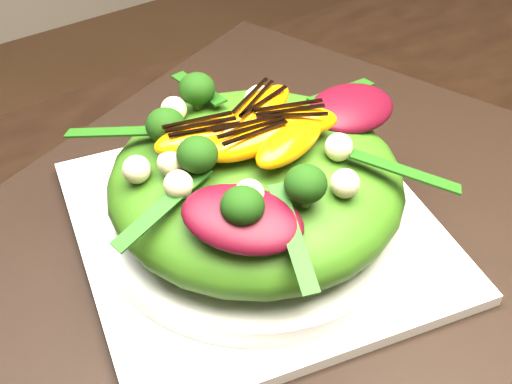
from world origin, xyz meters
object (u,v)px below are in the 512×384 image
lettuce_mound (256,182)px  orange_segment (216,132)px  salad_bowl (256,215)px  plate_base (256,228)px  dining_table (482,365)px  placemat (256,234)px

lettuce_mound → orange_segment: bearing=144.9°
lettuce_mound → salad_bowl: bearing=180.0°
orange_segment → plate_base: bearing=-35.1°
salad_bowl → lettuce_mound: size_ratio=1.08×
dining_table → placemat: bearing=112.2°
placemat → plate_base: (-0.00, 0.00, 0.01)m
plate_base → lettuce_mound: size_ratio=1.21×
placemat → lettuce_mound: 0.05m
dining_table → plate_base: bearing=112.2°
placemat → orange_segment: orange_segment is taller
placemat → orange_segment: (-0.02, 0.02, 0.10)m
lettuce_mound → plate_base: bearing=180.0°
placemat → plate_base: bearing=180.0°
placemat → orange_segment: bearing=144.9°
plate_base → orange_segment: (-0.02, 0.02, 0.09)m
plate_base → orange_segment: 0.10m
placemat → salad_bowl: size_ratio=2.36×
salad_bowl → orange_segment: size_ratio=3.42×
dining_table → orange_segment: dining_table is taller
salad_bowl → lettuce_mound: lettuce_mound is taller
plate_base → salad_bowl: (0.00, 0.00, 0.01)m
plate_base → dining_table: bearing=-67.8°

